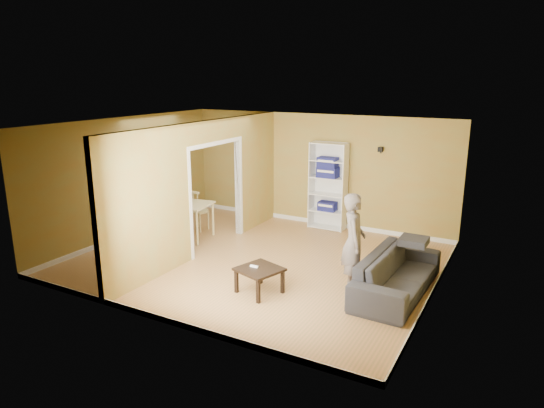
{
  "coord_description": "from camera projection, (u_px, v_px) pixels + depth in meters",
  "views": [
    {
      "loc": [
        4.4,
        -7.52,
        3.43
      ],
      "look_at": [
        0.2,
        0.2,
        1.1
      ],
      "focal_mm": 32.0,
      "sensor_mm": 36.0,
      "label": 1
    }
  ],
  "objects": [
    {
      "name": "room_shell",
      "position": [
        257.0,
        195.0,
        8.96
      ],
      "size": [
        6.5,
        6.5,
        6.5
      ],
      "color": "#B77F4C",
      "rests_on": "ground"
    },
    {
      "name": "partition",
      "position": [
        205.0,
        188.0,
        9.52
      ],
      "size": [
        0.22,
        5.5,
        2.6
      ],
      "primitive_type": null,
      "color": "olive",
      "rests_on": "ground"
    },
    {
      "name": "wall_speaker",
      "position": [
        380.0,
        149.0,
        10.4
      ],
      "size": [
        0.1,
        0.1,
        0.1
      ],
      "primitive_type": "cube",
      "color": "black",
      "rests_on": "room_shell"
    },
    {
      "name": "sofa",
      "position": [
        398.0,
        268.0,
        7.81
      ],
      "size": [
        2.32,
        1.07,
        0.87
      ],
      "primitive_type": "imported",
      "rotation": [
        0.0,
        0.0,
        1.53
      ],
      "color": "black",
      "rests_on": "ground"
    },
    {
      "name": "person",
      "position": [
        354.0,
        233.0,
        7.88
      ],
      "size": [
        0.84,
        0.76,
        1.9
      ],
      "primitive_type": "imported",
      "rotation": [
        0.0,
        0.0,
        1.96
      ],
      "color": "slate",
      "rests_on": "ground"
    },
    {
      "name": "bookshelf",
      "position": [
        329.0,
        186.0,
        11.08
      ],
      "size": [
        0.84,
        0.37,
        1.99
      ],
      "color": "white",
      "rests_on": "ground"
    },
    {
      "name": "paper_box_navy_a",
      "position": [
        327.0,
        206.0,
        11.16
      ],
      "size": [
        0.4,
        0.26,
        0.21
      ],
      "primitive_type": "cube",
      "color": "navy",
      "rests_on": "bookshelf"
    },
    {
      "name": "paper_box_navy_b",
      "position": [
        328.0,
        172.0,
        10.96
      ],
      "size": [
        0.46,
        0.3,
        0.24
      ],
      "primitive_type": "cube",
      "color": "navy",
      "rests_on": "bookshelf"
    },
    {
      "name": "paper_box_navy_c",
      "position": [
        328.0,
        163.0,
        10.91
      ],
      "size": [
        0.43,
        0.28,
        0.22
      ],
      "primitive_type": "cube",
      "color": "navy",
      "rests_on": "bookshelf"
    },
    {
      "name": "coffee_table",
      "position": [
        259.0,
        272.0,
        7.83
      ],
      "size": [
        0.64,
        0.64,
        0.43
      ],
      "rotation": [
        0.0,
        0.0,
        -0.31
      ],
      "color": "black",
      "rests_on": "ground"
    },
    {
      "name": "game_controller",
      "position": [
        254.0,
        266.0,
        7.85
      ],
      "size": [
        0.14,
        0.04,
        0.03
      ],
      "primitive_type": "cube",
      "color": "white",
      "rests_on": "coffee_table"
    },
    {
      "name": "dining_table",
      "position": [
        181.0,
        206.0,
        10.48
      ],
      "size": [
        1.24,
        0.83,
        0.77
      ],
      "rotation": [
        0.0,
        0.0,
        0.14
      ],
      "color": "beige",
      "rests_on": "ground"
    },
    {
      "name": "chair_left",
      "position": [
        158.0,
        213.0,
        10.9
      ],
      "size": [
        0.46,
        0.46,
        0.88
      ],
      "primitive_type": null,
      "rotation": [
        0.0,
        0.0,
        -1.43
      ],
      "color": "#CBAF87",
      "rests_on": "ground"
    },
    {
      "name": "chair_near",
      "position": [
        169.0,
        225.0,
        10.01
      ],
      "size": [
        0.52,
        0.52,
        0.9
      ],
      "primitive_type": null,
      "rotation": [
        0.0,
        0.0,
        -0.3
      ],
      "color": "tan",
      "rests_on": "ground"
    },
    {
      "name": "chair_far",
      "position": [
        199.0,
        210.0,
        11.04
      ],
      "size": [
        0.45,
        0.45,
        0.95
      ],
      "primitive_type": null,
      "rotation": [
        0.0,
        0.0,
        3.09
      ],
      "color": "tan",
      "rests_on": "ground"
    }
  ]
}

